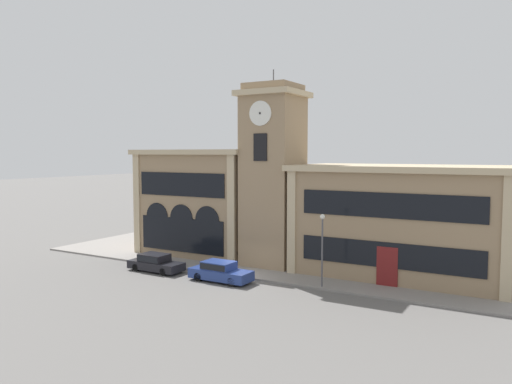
{
  "coord_description": "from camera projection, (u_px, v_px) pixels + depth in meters",
  "views": [
    {
      "loc": [
        19.8,
        -31.81,
        9.55
      ],
      "look_at": [
        -0.42,
        2.99,
        6.41
      ],
      "focal_mm": 35.0,
      "sensor_mm": 36.0,
      "label": 1
    }
  ],
  "objects": [
    {
      "name": "ground_plane",
      "position": [
        241.0,
        278.0,
        38.08
      ],
      "size": [
        300.0,
        300.0,
        0.0
      ],
      "primitive_type": "plane",
      "color": "#605E5B"
    },
    {
      "name": "sidewalk_kerb",
      "position": [
        281.0,
        261.0,
        43.85
      ],
      "size": [
        44.54,
        13.38,
        0.15
      ],
      "color": "gray",
      "rests_on": "ground_plane"
    },
    {
      "name": "clock_tower",
      "position": [
        273.0,
        176.0,
        41.92
      ],
      "size": [
        5.02,
        5.02,
        16.47
      ],
      "color": "#937A5B",
      "rests_on": "ground_plane"
    },
    {
      "name": "town_hall_left_wing",
      "position": [
        209.0,
        201.0,
        47.92
      ],
      "size": [
        11.98,
        9.09,
        9.87
      ],
      "color": "#937A5B",
      "rests_on": "ground_plane"
    },
    {
      "name": "town_hall_right_wing",
      "position": [
        403.0,
        220.0,
        38.72
      ],
      "size": [
        16.51,
        9.09,
        8.62
      ],
      "color": "#937A5B",
      "rests_on": "ground_plane"
    },
    {
      "name": "parked_car_near",
      "position": [
        155.0,
        262.0,
        40.37
      ],
      "size": [
        4.72,
        1.86,
        1.41
      ],
      "rotation": [
        0.0,
        0.0,
        -0.01
      ],
      "color": "black",
      "rests_on": "ground_plane"
    },
    {
      "name": "parked_car_mid",
      "position": [
        220.0,
        271.0,
        37.19
      ],
      "size": [
        4.83,
        1.88,
        1.49
      ],
      "rotation": [
        0.0,
        0.0,
        -0.01
      ],
      "color": "navy",
      "rests_on": "ground_plane"
    },
    {
      "name": "street_lamp",
      "position": [
        322.0,
        238.0,
        34.95
      ],
      "size": [
        0.36,
        0.36,
        5.16
      ],
      "color": "#4C4C51",
      "rests_on": "sidewalk_kerb"
    }
  ]
}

